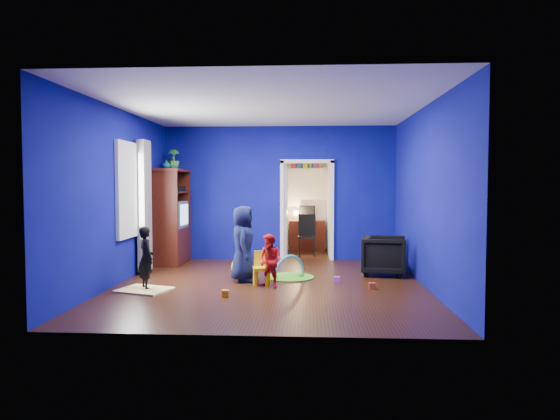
# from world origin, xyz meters

# --- Properties ---
(floor) EXTENTS (5.00, 5.50, 0.01)m
(floor) POSITION_xyz_m (0.00, 0.00, 0.00)
(floor) COLOR black
(floor) RESTS_ON ground
(ceiling) EXTENTS (5.00, 5.50, 0.01)m
(ceiling) POSITION_xyz_m (0.00, 0.00, 2.90)
(ceiling) COLOR white
(ceiling) RESTS_ON wall_back
(wall_back) EXTENTS (5.00, 0.02, 2.90)m
(wall_back) POSITION_xyz_m (0.00, 2.75, 1.45)
(wall_back) COLOR #090C6F
(wall_back) RESTS_ON floor
(wall_front) EXTENTS (5.00, 0.02, 2.90)m
(wall_front) POSITION_xyz_m (0.00, -2.75, 1.45)
(wall_front) COLOR #090C6F
(wall_front) RESTS_ON floor
(wall_left) EXTENTS (0.02, 5.50, 2.90)m
(wall_left) POSITION_xyz_m (-2.50, 0.00, 1.45)
(wall_left) COLOR #090C6F
(wall_left) RESTS_ON floor
(wall_right) EXTENTS (0.02, 5.50, 2.90)m
(wall_right) POSITION_xyz_m (2.50, 0.00, 1.45)
(wall_right) COLOR #090C6F
(wall_right) RESTS_ON floor
(alcove) EXTENTS (1.00, 1.75, 2.50)m
(alcove) POSITION_xyz_m (0.60, 3.62, 1.25)
(alcove) COLOR silver
(alcove) RESTS_ON floor
(armchair) EXTENTS (0.89, 0.87, 0.71)m
(armchair) POSITION_xyz_m (2.01, 1.01, 0.36)
(armchair) COLOR black
(armchair) RESTS_ON floor
(child_black) EXTENTS (0.41, 0.43, 0.99)m
(child_black) POSITION_xyz_m (-1.90, -0.47, 0.50)
(child_black) COLOR black
(child_black) RESTS_ON floor
(child_navy) EXTENTS (0.47, 0.66, 1.28)m
(child_navy) POSITION_xyz_m (-0.47, 0.26, 0.64)
(child_navy) COLOR #0F1338
(child_navy) RESTS_ON floor
(toddler_red) EXTENTS (0.52, 0.49, 0.86)m
(toddler_red) POSITION_xyz_m (0.03, -0.21, 0.43)
(toddler_red) COLOR red
(toddler_red) RESTS_ON floor
(vase) EXTENTS (0.18, 0.18, 0.17)m
(vase) POSITION_xyz_m (-2.21, 1.80, 2.05)
(vase) COLOR #0D656C
(vase) RESTS_ON tv_armoire
(potted_plant) EXTENTS (0.31, 0.31, 0.43)m
(potted_plant) POSITION_xyz_m (-2.21, 2.32, 2.18)
(potted_plant) COLOR green
(potted_plant) RESTS_ON tv_armoire
(tv_armoire) EXTENTS (0.58, 1.14, 1.96)m
(tv_armoire) POSITION_xyz_m (-2.21, 2.10, 0.98)
(tv_armoire) COLOR #3C0F0A
(tv_armoire) RESTS_ON floor
(crt_tv) EXTENTS (0.46, 0.70, 0.54)m
(crt_tv) POSITION_xyz_m (-2.17, 2.10, 1.02)
(crt_tv) COLOR silver
(crt_tv) RESTS_ON tv_armoire
(yellow_blanket) EXTENTS (0.90, 0.80, 0.03)m
(yellow_blanket) POSITION_xyz_m (-1.90, -0.57, 0.01)
(yellow_blanket) COLOR #F2E07A
(yellow_blanket) RESTS_ON floor
(hopper_ball) EXTENTS (0.39, 0.39, 0.39)m
(hopper_ball) POSITION_xyz_m (-0.52, 0.51, 0.19)
(hopper_ball) COLOR yellow
(hopper_ball) RESTS_ON floor
(kid_chair) EXTENTS (0.32, 0.32, 0.50)m
(kid_chair) POSITION_xyz_m (-0.12, -0.01, 0.25)
(kid_chair) COLOR yellow
(kid_chair) RESTS_ON floor
(play_mat) EXTENTS (0.87, 0.87, 0.02)m
(play_mat) POSITION_xyz_m (0.30, 0.64, 0.01)
(play_mat) COLOR green
(play_mat) RESTS_ON floor
(toy_arch) EXTENTS (0.55, 0.63, 0.78)m
(toy_arch) POSITION_xyz_m (0.30, 0.64, 0.02)
(toy_arch) COLOR #3F8CD8
(toy_arch) RESTS_ON floor
(window_left) EXTENTS (0.03, 0.95, 1.55)m
(window_left) POSITION_xyz_m (-2.48, 0.35, 1.55)
(window_left) COLOR white
(window_left) RESTS_ON wall_left
(curtain) EXTENTS (0.14, 0.42, 2.40)m
(curtain) POSITION_xyz_m (-2.37, 0.90, 1.25)
(curtain) COLOR slate
(curtain) RESTS_ON floor
(doorway) EXTENTS (1.16, 0.10, 2.10)m
(doorway) POSITION_xyz_m (0.60, 2.75, 1.05)
(doorway) COLOR white
(doorway) RESTS_ON floor
(study_desk) EXTENTS (0.88, 0.44, 0.75)m
(study_desk) POSITION_xyz_m (0.60, 4.26, 0.38)
(study_desk) COLOR #3D140A
(study_desk) RESTS_ON floor
(desk_monitor) EXTENTS (0.40, 0.05, 0.32)m
(desk_monitor) POSITION_xyz_m (0.60, 4.38, 0.95)
(desk_monitor) COLOR black
(desk_monitor) RESTS_ON study_desk
(desk_lamp) EXTENTS (0.14, 0.14, 0.14)m
(desk_lamp) POSITION_xyz_m (0.32, 4.32, 0.93)
(desk_lamp) COLOR #FFD88C
(desk_lamp) RESTS_ON study_desk
(folding_chair) EXTENTS (0.40, 0.40, 0.92)m
(folding_chair) POSITION_xyz_m (0.60, 3.30, 0.46)
(folding_chair) COLOR black
(folding_chair) RESTS_ON floor
(book_shelf) EXTENTS (0.88, 0.24, 0.04)m
(book_shelf) POSITION_xyz_m (0.60, 4.37, 2.02)
(book_shelf) COLOR white
(book_shelf) RESTS_ON study_desk
(toy_0) EXTENTS (0.10, 0.08, 0.10)m
(toy_0) POSITION_xyz_m (1.64, -0.24, 0.05)
(toy_0) COLOR #DC4824
(toy_0) RESTS_ON floor
(toy_1) EXTENTS (0.11, 0.11, 0.11)m
(toy_1) POSITION_xyz_m (1.67, 1.18, 0.06)
(toy_1) COLOR #26A5D9
(toy_1) RESTS_ON floor
(toy_2) EXTENTS (0.10, 0.08, 0.10)m
(toy_2) POSITION_xyz_m (-0.57, -0.90, 0.05)
(toy_2) COLOR #FF9B0D
(toy_2) RESTS_ON floor
(toy_3) EXTENTS (0.11, 0.11, 0.11)m
(toy_3) POSITION_xyz_m (0.50, 0.65, 0.06)
(toy_3) COLOR green
(toy_3) RESTS_ON floor
(toy_4) EXTENTS (0.10, 0.08, 0.10)m
(toy_4) POSITION_xyz_m (1.11, 0.25, 0.05)
(toy_4) COLOR #D651D8
(toy_4) RESTS_ON floor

